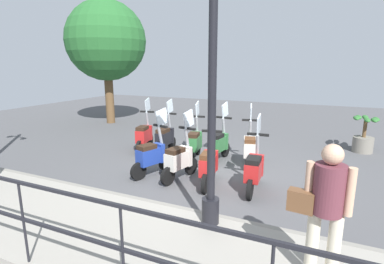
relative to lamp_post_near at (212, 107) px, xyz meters
The scene contains 16 objects.
ground_plane 3.25m from the lamp_post_near, 22.30° to the left, with size 28.00×28.00×0.00m, color #4C4C4F.
promenade_walkway 2.25m from the lamp_post_near, 127.42° to the left, with size 2.20×20.00×0.15m.
fence_railing 2.30m from the lamp_post_near, 151.33° to the left, with size 0.04×16.03×1.07m.
lamp_post_near is the anchor object (origin of this frame).
pedestrian_with_bag 1.90m from the lamp_post_near, 112.78° to the right, with size 0.35×0.65×1.59m.
tree_large 9.69m from the lamp_post_near, 48.06° to the left, with size 3.30×3.30×5.12m.
potted_palm 6.55m from the lamp_post_near, 23.55° to the right, with size 1.06×0.66×1.05m.
scooter_near_0 2.30m from the lamp_post_near, ahead, with size 1.23×0.44×1.54m.
scooter_near_1 2.32m from the lamp_post_near, 21.88° to the left, with size 1.23×0.47×1.54m.
scooter_near_2 2.65m from the lamp_post_near, 38.95° to the left, with size 1.22×0.50×1.54m.
scooter_near_3 3.06m from the lamp_post_near, 50.92° to the left, with size 1.20×0.55×1.54m.
scooter_far_0 3.59m from the lamp_post_near, ahead, with size 1.21×0.51×1.54m.
scooter_far_1 3.79m from the lamp_post_near, 17.24° to the left, with size 1.23×0.44×1.54m.
scooter_far_2 3.90m from the lamp_post_near, 27.63° to the left, with size 1.22×0.48×1.54m.
scooter_far_3 4.50m from the lamp_post_near, 38.58° to the left, with size 1.23×0.44×1.54m.
scooter_far_4 4.98m from the lamp_post_near, 45.20° to the left, with size 1.22×0.49×1.54m.
Camera 1 is at (-6.33, -2.45, 2.54)m, focal length 28.00 mm.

